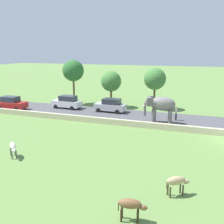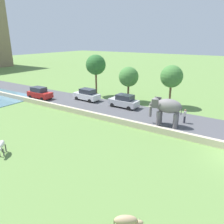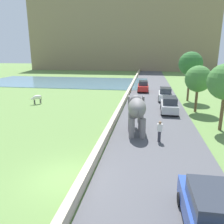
{
  "view_description": "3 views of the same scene",
  "coord_description": "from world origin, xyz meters",
  "px_view_note": "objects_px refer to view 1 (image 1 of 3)",
  "views": [
    {
      "loc": [
        -24.48,
        2.73,
        7.93
      ],
      "look_at": [
        -1.01,
        11.28,
        1.96
      ],
      "focal_mm": 41.97,
      "sensor_mm": 36.0,
      "label": 1
    },
    {
      "loc": [
        -18.07,
        -0.01,
        8.96
      ],
      "look_at": [
        -0.75,
        11.35,
        1.97
      ],
      "focal_mm": 35.47,
      "sensor_mm": 36.0,
      "label": 2
    },
    {
      "loc": [
        4.18,
        -10.0,
        6.48
      ],
      "look_at": [
        1.2,
        8.57,
        1.39
      ],
      "focal_mm": 35.92,
      "sensor_mm": 36.0,
      "label": 3
    }
  ],
  "objects_px": {
    "cow_tan": "(177,182)",
    "cow_white": "(13,147)",
    "person_beside_elephant": "(176,113)",
    "car_silver": "(111,105)",
    "car_white": "(67,102)",
    "cow_brown": "(131,205)",
    "elephant": "(160,105)",
    "car_red": "(12,103)"
  },
  "relations": [
    {
      "from": "elephant",
      "to": "car_red",
      "type": "distance_m",
      "value": 20.07
    },
    {
      "from": "person_beside_elephant",
      "to": "cow_brown",
      "type": "xyz_separation_m",
      "value": [
        -19.09,
        -0.14,
        -0.04
      ]
    },
    {
      "from": "cow_brown",
      "to": "cow_white",
      "type": "relative_size",
      "value": 1.15
    },
    {
      "from": "elephant",
      "to": "cow_white",
      "type": "xyz_separation_m",
      "value": [
        -13.08,
        8.73,
        -1.2
      ]
    },
    {
      "from": "person_beside_elephant",
      "to": "car_red",
      "type": "height_order",
      "value": "car_red"
    },
    {
      "from": "person_beside_elephant",
      "to": "car_silver",
      "type": "distance_m",
      "value": 8.59
    },
    {
      "from": "cow_white",
      "to": "car_red",
      "type": "bearing_deg",
      "value": 40.81
    },
    {
      "from": "cow_brown",
      "to": "cow_white",
      "type": "xyz_separation_m",
      "value": [
        4.24,
        10.41,
        0.0
      ]
    },
    {
      "from": "car_silver",
      "to": "cow_white",
      "type": "xyz_separation_m",
      "value": [
        -16.25,
        1.79,
        -0.06
      ]
    },
    {
      "from": "cow_tan",
      "to": "car_silver",
      "type": "bearing_deg",
      "value": 30.69
    },
    {
      "from": "car_red",
      "to": "car_white",
      "type": "xyz_separation_m",
      "value": [
        3.15,
        -6.73,
        0.0
      ]
    },
    {
      "from": "elephant",
      "to": "cow_white",
      "type": "relative_size",
      "value": 2.86
    },
    {
      "from": "car_silver",
      "to": "car_white",
      "type": "distance_m",
      "value": 6.37
    },
    {
      "from": "car_white",
      "to": "cow_white",
      "type": "xyz_separation_m",
      "value": [
        -16.25,
        -4.58,
        -0.06
      ]
    },
    {
      "from": "car_white",
      "to": "elephant",
      "type": "bearing_deg",
      "value": -103.42
    },
    {
      "from": "car_silver",
      "to": "cow_tan",
      "type": "distance_m",
      "value": 20.32
    },
    {
      "from": "car_red",
      "to": "car_white",
      "type": "distance_m",
      "value": 7.43
    },
    {
      "from": "cow_tan",
      "to": "cow_white",
      "type": "relative_size",
      "value": 1.08
    },
    {
      "from": "cow_tan",
      "to": "elephant",
      "type": "bearing_deg",
      "value": 13.51
    },
    {
      "from": "cow_tan",
      "to": "cow_brown",
      "type": "distance_m",
      "value": 3.49
    },
    {
      "from": "car_silver",
      "to": "cow_tan",
      "type": "height_order",
      "value": "car_silver"
    },
    {
      "from": "cow_tan",
      "to": "cow_brown",
      "type": "height_order",
      "value": "same"
    },
    {
      "from": "car_red",
      "to": "cow_brown",
      "type": "distance_m",
      "value": 27.8
    },
    {
      "from": "elephant",
      "to": "car_red",
      "type": "relative_size",
      "value": 0.88
    },
    {
      "from": "car_red",
      "to": "cow_white",
      "type": "bearing_deg",
      "value": -139.19
    },
    {
      "from": "car_silver",
      "to": "cow_brown",
      "type": "height_order",
      "value": "car_silver"
    },
    {
      "from": "cow_tan",
      "to": "cow_white",
      "type": "bearing_deg",
      "value": 84.25
    },
    {
      "from": "elephant",
      "to": "person_beside_elephant",
      "type": "height_order",
      "value": "elephant"
    },
    {
      "from": "person_beside_elephant",
      "to": "car_silver",
      "type": "relative_size",
      "value": 0.4
    },
    {
      "from": "car_silver",
      "to": "cow_brown",
      "type": "distance_m",
      "value": 22.23
    },
    {
      "from": "elephant",
      "to": "person_beside_elephant",
      "type": "bearing_deg",
      "value": -40.85
    },
    {
      "from": "person_beside_elephant",
      "to": "car_silver",
      "type": "xyz_separation_m",
      "value": [
        1.4,
        8.47,
        0.03
      ]
    },
    {
      "from": "elephant",
      "to": "cow_white",
      "type": "bearing_deg",
      "value": 146.28
    },
    {
      "from": "car_white",
      "to": "car_silver",
      "type": "bearing_deg",
      "value": -89.99
    },
    {
      "from": "car_red",
      "to": "cow_tan",
      "type": "bearing_deg",
      "value": -121.39
    },
    {
      "from": "car_silver",
      "to": "cow_brown",
      "type": "relative_size",
      "value": 2.84
    },
    {
      "from": "person_beside_elephant",
      "to": "car_white",
      "type": "distance_m",
      "value": 14.91
    },
    {
      "from": "person_beside_elephant",
      "to": "car_white",
      "type": "xyz_separation_m",
      "value": [
        1.4,
        14.84,
        0.03
      ]
    },
    {
      "from": "car_white",
      "to": "cow_tan",
      "type": "distance_m",
      "value": 24.2
    },
    {
      "from": "car_red",
      "to": "cow_brown",
      "type": "height_order",
      "value": "car_red"
    },
    {
      "from": "cow_brown",
      "to": "car_red",
      "type": "bearing_deg",
      "value": 51.4
    },
    {
      "from": "person_beside_elephant",
      "to": "cow_white",
      "type": "bearing_deg",
      "value": 145.35
    }
  ]
}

